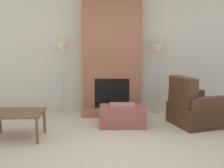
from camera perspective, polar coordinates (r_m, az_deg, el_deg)
ground_plane at (r=3.88m, az=0.74°, el=-15.21°), size 24.00×24.00×0.00m
wall_back at (r=6.38m, az=-0.08°, el=6.40°), size 7.48×0.06×2.60m
fireplace at (r=6.13m, az=-0.04°, el=5.78°), size 1.26×0.77×2.60m
ottoman at (r=5.25m, az=2.09°, el=-6.45°), size 0.84×0.54×0.42m
armchair at (r=5.48m, az=16.13°, el=-5.13°), size 1.02×1.04×0.92m
side_table at (r=4.79m, az=-18.77°, el=-5.94°), size 0.84×0.61×0.44m
floor_lamp_left at (r=6.11m, az=-10.14°, el=6.67°), size 0.35×0.35×1.53m
floor_lamp_right at (r=6.14m, az=9.09°, el=6.44°), size 0.35×0.35×1.50m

